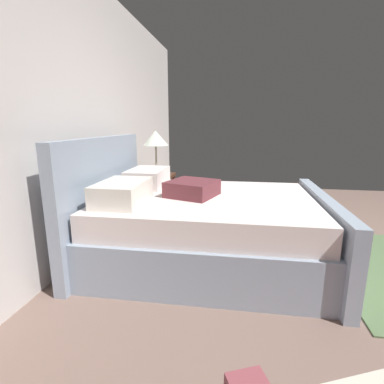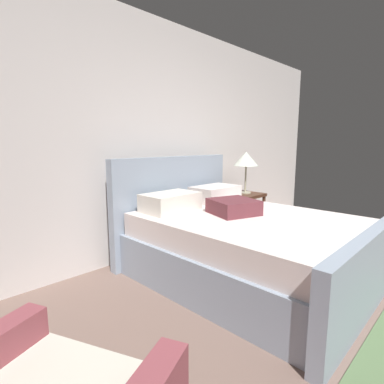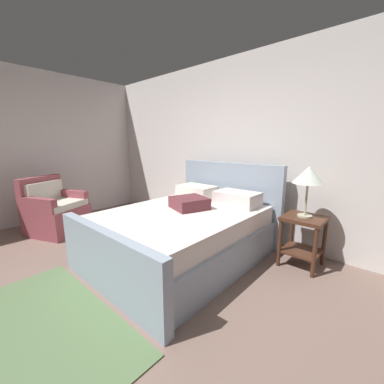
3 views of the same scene
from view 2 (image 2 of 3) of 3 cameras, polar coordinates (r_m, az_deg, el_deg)
name	(u,v)px [view 2 (image 2 of 3)]	position (r m, az deg, el deg)	size (l,w,h in m)	color
wall_back	(174,140)	(3.80, -3.37, 9.91)	(6.50, 0.12, 2.67)	silver
bed	(241,242)	(2.97, 9.25, -9.46)	(1.70, 2.13, 1.15)	#95A5B8
nightstand_right	(245,207)	(4.30, 10.01, -2.85)	(0.44, 0.44, 0.60)	#49291B
table_lamp_right	(246,160)	(4.21, 10.26, 6.07)	(0.34, 0.34, 0.58)	#B7B293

